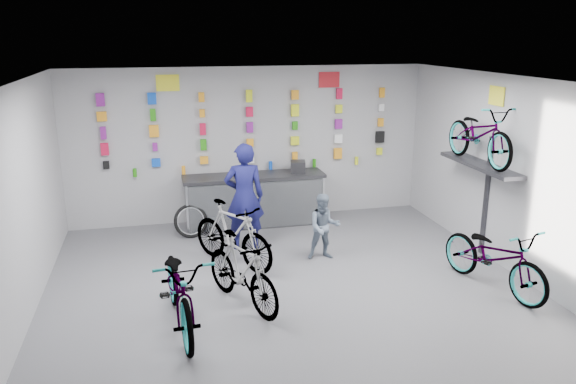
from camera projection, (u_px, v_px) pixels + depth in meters
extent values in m
plane|color=#56565C|center=(301.00, 308.00, 7.63)|extent=(8.00, 8.00, 0.00)
plane|color=white|center=(302.00, 84.00, 6.81)|extent=(8.00, 8.00, 0.00)
plane|color=#ACACAE|center=(249.00, 145.00, 10.97)|extent=(7.00, 0.00, 7.00)
plane|color=#ACACAE|center=(7.00, 223.00, 6.44)|extent=(0.00, 8.00, 8.00)
plane|color=#ACACAE|center=(538.00, 186.00, 8.01)|extent=(0.00, 8.00, 8.00)
cube|color=black|center=(254.00, 202.00, 10.83)|extent=(2.60, 0.60, 0.90)
cube|color=silver|center=(257.00, 205.00, 10.54)|extent=(2.60, 0.02, 0.90)
cube|color=silver|center=(187.00, 210.00, 10.25)|extent=(0.04, 0.04, 0.96)
cube|color=silver|center=(323.00, 201.00, 10.83)|extent=(0.04, 0.04, 0.96)
cube|color=black|center=(254.00, 176.00, 10.69)|extent=(2.70, 0.66, 0.06)
cube|color=black|center=(106.00, 165.00, 10.37)|extent=(0.11, 0.06, 0.14)
cube|color=blue|center=(156.00, 163.00, 10.57)|extent=(0.16, 0.06, 0.15)
cube|color=#FFA01D|center=(204.00, 160.00, 10.77)|extent=(0.15, 0.06, 0.14)
cube|color=white|center=(250.00, 158.00, 10.97)|extent=(0.14, 0.06, 0.21)
cube|color=#FFA01D|center=(295.00, 156.00, 11.17)|extent=(0.10, 0.06, 0.14)
cube|color=#FFA01D|center=(338.00, 153.00, 11.37)|extent=(0.16, 0.06, 0.22)
cube|color=yellow|center=(379.00, 151.00, 11.57)|extent=(0.11, 0.06, 0.14)
cube|color=red|center=(105.00, 149.00, 10.28)|extent=(0.14, 0.06, 0.23)
cube|color=#8B1D91|center=(155.00, 147.00, 10.48)|extent=(0.09, 0.06, 0.15)
cube|color=#289212|center=(203.00, 145.00, 10.69)|extent=(0.11, 0.06, 0.21)
cube|color=#FFA01D|center=(250.00, 143.00, 10.89)|extent=(0.13, 0.06, 0.15)
cube|color=yellow|center=(295.00, 141.00, 11.09)|extent=(0.16, 0.06, 0.17)
cube|color=white|center=(338.00, 139.00, 11.29)|extent=(0.16, 0.06, 0.17)
cube|color=black|center=(380.00, 137.00, 11.49)|extent=(0.18, 0.06, 0.23)
cube|color=#8B1D91|center=(103.00, 133.00, 10.20)|extent=(0.10, 0.06, 0.23)
cube|color=#FFA01D|center=(154.00, 131.00, 10.40)|extent=(0.18, 0.06, 0.22)
cube|color=red|center=(203.00, 129.00, 10.60)|extent=(0.11, 0.06, 0.22)
cube|color=#8B1D91|center=(250.00, 127.00, 10.81)|extent=(0.12, 0.06, 0.20)
cube|color=#289212|center=(295.00, 126.00, 11.01)|extent=(0.10, 0.06, 0.16)
cube|color=#8B1D91|center=(339.00, 124.00, 11.21)|extent=(0.15, 0.06, 0.19)
cube|color=#FFA01D|center=(381.00, 122.00, 11.41)|extent=(0.11, 0.06, 0.17)
cube|color=#FFA01D|center=(102.00, 116.00, 10.12)|extent=(0.17, 0.06, 0.17)
cube|color=#289212|center=(153.00, 115.00, 10.32)|extent=(0.10, 0.06, 0.22)
cube|color=#FFA01D|center=(202.00, 113.00, 10.52)|extent=(0.10, 0.06, 0.15)
cube|color=red|center=(249.00, 112.00, 10.72)|extent=(0.13, 0.06, 0.19)
cube|color=yellow|center=(295.00, 110.00, 10.92)|extent=(0.15, 0.06, 0.23)
cube|color=yellow|center=(339.00, 109.00, 11.13)|extent=(0.13, 0.06, 0.16)
cube|color=white|center=(381.00, 108.00, 11.33)|extent=(0.11, 0.06, 0.14)
cube|color=#8B1D91|center=(100.00, 100.00, 10.04)|extent=(0.15, 0.06, 0.23)
cube|color=blue|center=(152.00, 98.00, 10.24)|extent=(0.16, 0.06, 0.21)
cube|color=#FFA01D|center=(201.00, 97.00, 10.44)|extent=(0.10, 0.06, 0.18)
cube|color=yellow|center=(249.00, 96.00, 10.64)|extent=(0.12, 0.06, 0.23)
cube|color=#FFA01D|center=(295.00, 95.00, 10.84)|extent=(0.14, 0.06, 0.18)
cube|color=red|center=(339.00, 94.00, 11.04)|extent=(0.11, 0.06, 0.21)
cube|color=#FFA01D|center=(382.00, 93.00, 11.25)|extent=(0.10, 0.06, 0.20)
cylinder|color=#289212|center=(135.00, 173.00, 10.50)|extent=(0.07, 0.07, 0.16)
cylinder|color=#FFA01D|center=(183.00, 170.00, 10.71)|extent=(0.07, 0.07, 0.16)
cylinder|color=blue|center=(271.00, 165.00, 11.09)|extent=(0.07, 0.07, 0.16)
cylinder|color=#289212|center=(314.00, 163.00, 11.29)|extent=(0.07, 0.07, 0.16)
cylinder|color=yellow|center=(357.00, 161.00, 11.49)|extent=(0.07, 0.07, 0.16)
cube|color=#333338|center=(480.00, 165.00, 9.07)|extent=(0.38, 1.90, 0.06)
cube|color=#333338|center=(486.00, 197.00, 9.26)|extent=(0.04, 0.10, 2.00)
cube|color=#FDF62E|center=(168.00, 83.00, 10.28)|extent=(0.42, 0.02, 0.30)
cube|color=red|center=(329.00, 80.00, 10.97)|extent=(0.42, 0.02, 0.30)
cube|color=#FDF62E|center=(497.00, 96.00, 8.81)|extent=(0.02, 0.40, 0.30)
imported|color=gray|center=(180.00, 288.00, 7.00)|extent=(0.88, 2.08, 1.07)
imported|color=gray|center=(242.00, 271.00, 7.57)|extent=(1.12, 1.72, 1.01)
imported|color=gray|center=(494.00, 257.00, 8.07)|extent=(1.11, 2.01, 1.00)
imported|color=gray|center=(233.00, 234.00, 8.91)|extent=(1.41, 1.70, 1.05)
imported|color=gray|center=(480.00, 134.00, 8.92)|extent=(0.63, 1.80, 0.95)
imported|color=#141550|center=(244.00, 197.00, 9.53)|extent=(0.70, 0.49, 1.85)
imported|color=slate|center=(324.00, 227.00, 9.16)|extent=(0.58, 0.47, 1.10)
torus|color=black|center=(191.00, 221.00, 10.24)|extent=(0.66, 0.36, 0.61)
torus|color=silver|center=(191.00, 221.00, 10.24)|extent=(0.53, 0.27, 0.49)
cube|color=black|center=(298.00, 167.00, 10.85)|extent=(0.34, 0.35, 0.22)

